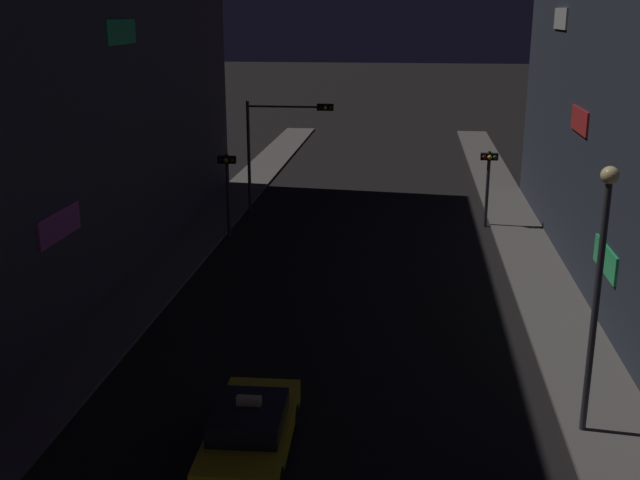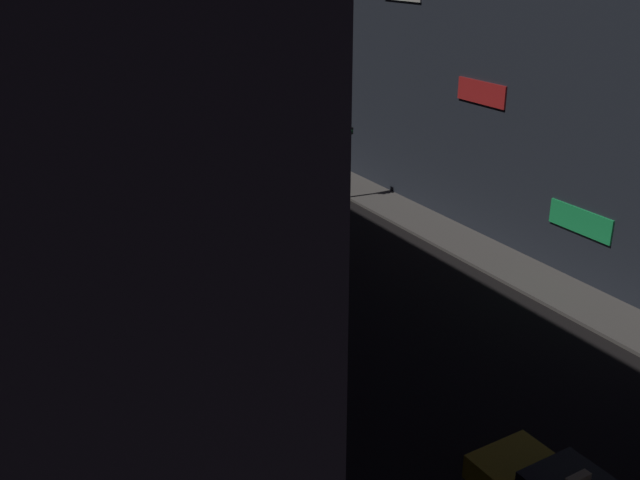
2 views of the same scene
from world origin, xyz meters
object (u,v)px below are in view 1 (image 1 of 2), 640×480
Objects in this scene: traffic_light_left_kerb at (227,179)px; street_lamp_near_block at (599,271)px; taxi at (250,430)px; traffic_light_overhead at (280,134)px; traffic_light_right_kerb at (488,173)px.

street_lamp_near_block is at bearing -51.31° from traffic_light_left_kerb.
traffic_light_left_kerb is at bearing 104.75° from taxi.
street_lamp_near_block is (10.87, -20.23, 0.12)m from traffic_light_overhead.
street_lamp_near_block is at bearing -87.82° from traffic_light_right_kerb.
traffic_light_overhead is at bearing 97.78° from taxi.
traffic_light_overhead is 22.96m from street_lamp_near_block.
taxi is 22.15m from traffic_light_right_kerb.
taxi is at bearing -108.77° from traffic_light_right_kerb.
street_lamp_near_block reaches higher than taxi.
traffic_light_left_kerb reaches higher than taxi.
traffic_light_right_kerb is 0.56× the size of street_lamp_near_block.
traffic_light_overhead is 1.55× the size of traffic_light_right_kerb.
traffic_light_left_kerb reaches higher than traffic_light_right_kerb.
traffic_light_overhead is (-3.04, 22.28, 3.34)m from taxi.
taxi is at bearing -75.25° from traffic_light_left_kerb.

